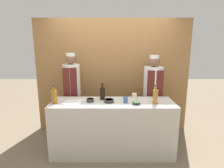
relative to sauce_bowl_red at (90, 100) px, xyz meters
The scene contains 14 objects.
ground_plane 1.04m from the sauce_bowl_red, ahead, with size 14.00×14.00×0.00m, color #756651.
cabinet_wall 1.07m from the sauce_bowl_red, 68.76° to the left, with size 3.22×0.18×2.40m.
counter 0.63m from the sauce_bowl_red, ahead, with size 2.08×0.65×0.93m.
sauce_bowl_red is the anchor object (origin of this frame).
sauce_bowl_green 0.77m from the sauce_bowl_red, 10.37° to the right, with size 0.12×0.12×0.05m.
sauce_bowl_brown 0.32m from the sauce_bowl_red, ahead, with size 0.16×0.16×0.05m.
cutting_board 0.29m from the sauce_bowl_red, 167.44° to the right, with size 0.28×0.25×0.02m.
bottle_amber 0.59m from the sauce_bowl_red, behind, with size 0.09×0.09×0.31m.
bottle_soy 0.26m from the sauce_bowl_red, 33.38° to the left, with size 0.09×0.09×0.30m.
bottle_vinegar 1.08m from the sauce_bowl_red, ahead, with size 0.08×0.08×0.32m.
cup_blue 0.59m from the sauce_bowl_red, ahead, with size 0.08×0.08×0.10m.
cup_cream 0.81m from the sauce_bowl_red, 16.66° to the left, with size 0.08×0.08×0.09m.
chef_left 0.70m from the sauce_bowl_red, 126.65° to the left, with size 0.33×0.33×1.72m.
chef_right 1.31m from the sauce_bowl_red, 25.65° to the left, with size 0.38×0.38×1.68m.
Camera 1 is at (-0.01, -3.02, 1.89)m, focal length 30.00 mm.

